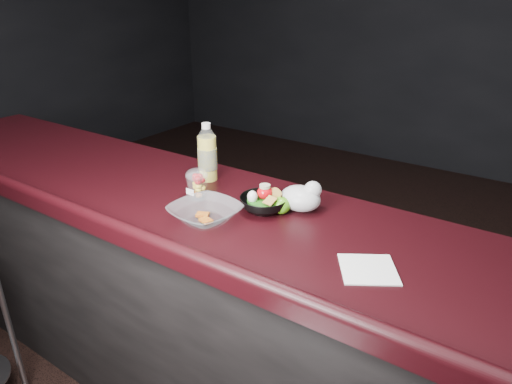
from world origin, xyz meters
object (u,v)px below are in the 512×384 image
Objects in this scene: takeout_bowl at (205,213)px; green_apple at (281,205)px; lemonade_bottle at (207,156)px; fruit_cup at (197,183)px; snack_bowl at (264,202)px.

green_apple is at bearing 46.38° from takeout_bowl.
lemonade_bottle is 0.20m from fruit_cup.
takeout_bowl is (-0.12, -0.19, -0.00)m from snack_bowl.
fruit_cup is 0.67× the size of snack_bowl.
takeout_bowl is (0.24, -0.31, -0.08)m from lemonade_bottle.
fruit_cup is 0.35m from green_apple.
snack_bowl is at bearing -166.78° from green_apple.
snack_bowl is 0.22m from takeout_bowl.
snack_bowl is at bearing 11.68° from fruit_cup.
snack_bowl is at bearing -18.27° from lemonade_bottle.
lemonade_bottle is 1.35× the size of snack_bowl.
fruit_cup is 1.71× the size of green_apple.
green_apple is 0.28m from takeout_bowl.
lemonade_bottle is 0.45m from green_apple.
green_apple is 0.27× the size of takeout_bowl.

